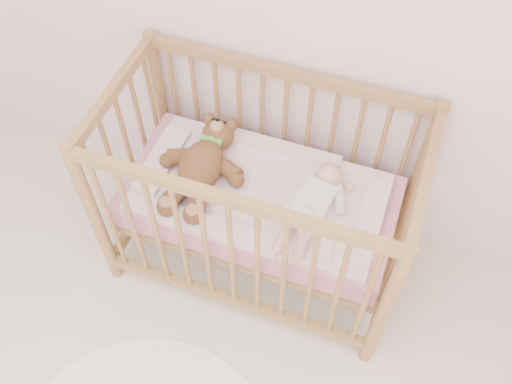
% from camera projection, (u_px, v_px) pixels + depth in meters
% --- Properties ---
extents(crib, '(1.36, 0.76, 1.00)m').
position_uv_depth(crib, '(260.00, 199.00, 2.59)').
color(crib, olive).
rests_on(crib, floor).
extents(mattress, '(1.22, 0.62, 0.13)m').
position_uv_depth(mattress, '(260.00, 201.00, 2.61)').
color(mattress, '#CA7E8C').
rests_on(mattress, crib).
extents(blanket, '(1.10, 0.58, 0.06)m').
position_uv_depth(blanket, '(260.00, 191.00, 2.55)').
color(blanket, pink).
rests_on(blanket, mattress).
extents(baby, '(0.33, 0.56, 0.13)m').
position_uv_depth(baby, '(314.00, 201.00, 2.42)').
color(baby, white).
rests_on(baby, blanket).
extents(teddy_bear, '(0.42, 0.60, 0.17)m').
position_uv_depth(teddy_bear, '(201.00, 167.00, 2.52)').
color(teddy_bear, brown).
rests_on(teddy_bear, blanket).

